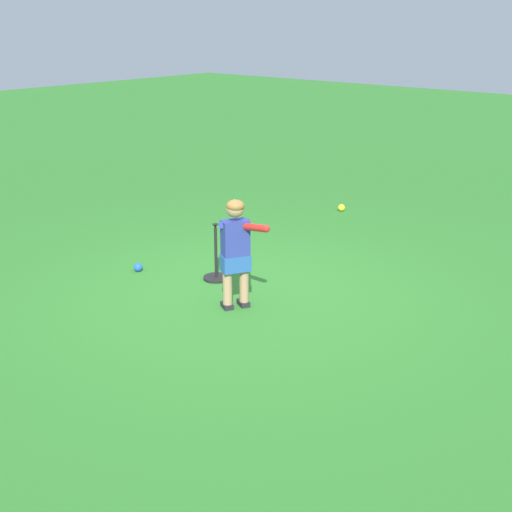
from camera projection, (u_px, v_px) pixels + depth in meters
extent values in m
plane|color=#2D7528|center=(245.00, 291.00, 7.22)|extent=(40.00, 40.00, 0.00)
cube|color=#232328|center=(227.00, 305.00, 6.80)|extent=(0.17, 0.15, 0.05)
cylinder|color=tan|center=(227.00, 288.00, 6.72)|extent=(0.09, 0.09, 0.34)
cube|color=#232328|center=(243.00, 303.00, 6.86)|extent=(0.17, 0.15, 0.05)
cylinder|color=tan|center=(244.00, 286.00, 6.78)|extent=(0.09, 0.09, 0.34)
cube|color=#2856A8|center=(236.00, 263.00, 6.67)|extent=(0.26, 0.31, 0.16)
cube|color=#2D3893|center=(235.00, 238.00, 6.59)|extent=(0.25, 0.29, 0.34)
sphere|color=tan|center=(235.00, 209.00, 6.49)|extent=(0.17, 0.17, 0.17)
ellipsoid|color=olive|center=(235.00, 206.00, 6.47)|extent=(0.23, 0.23, 0.11)
sphere|color=red|center=(230.00, 225.00, 6.68)|extent=(0.04, 0.04, 0.04)
cylinder|color=black|center=(236.00, 225.00, 6.61)|extent=(0.14, 0.04, 0.05)
cylinder|color=red|center=(254.00, 227.00, 6.44)|extent=(0.35, 0.11, 0.11)
sphere|color=red|center=(266.00, 229.00, 6.31)|extent=(0.07, 0.07, 0.07)
cylinder|color=#2D3893|center=(228.00, 225.00, 6.63)|extent=(0.16, 0.31, 0.14)
cylinder|color=#2D3893|center=(235.00, 224.00, 6.66)|extent=(0.31, 0.15, 0.14)
sphere|color=blue|center=(138.00, 267.00, 7.75)|extent=(0.10, 0.10, 0.10)
sphere|color=yellow|center=(341.00, 208.00, 10.12)|extent=(0.10, 0.10, 0.10)
cylinder|color=black|center=(216.00, 278.00, 7.54)|extent=(0.28, 0.28, 0.03)
cylinder|color=black|center=(216.00, 252.00, 7.44)|extent=(0.03, 0.03, 0.55)
cone|color=black|center=(215.00, 226.00, 7.35)|extent=(0.07, 0.07, 0.04)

